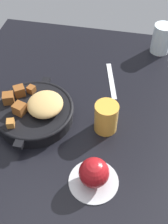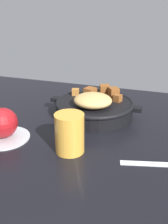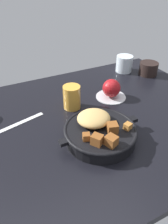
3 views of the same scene
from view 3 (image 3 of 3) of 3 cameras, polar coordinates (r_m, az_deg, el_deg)
The scene contains 8 objects.
ground_plane at distance 80.79cm, azimuth 1.58°, elevation -2.41°, with size 107.03×79.66×2.40cm, color black.
cast_iron_skillet at distance 69.76cm, azimuth 4.08°, elevation -4.97°, with size 27.56×23.25×8.02cm.
saucer_plate at distance 93.26cm, azimuth 6.99°, elevation 4.03°, with size 12.57×12.57×0.60cm, color #B7BABF.
red_apple at distance 91.28cm, azimuth 7.17°, elevation 6.20°, with size 7.43×7.43×7.43cm, color maroon.
butter_knife at distance 81.06cm, azimuth -16.14°, elevation -2.64°, with size 17.75×1.60×0.36cm, color silver.
juice_glass_amber at distance 83.89cm, azimuth -3.18°, elevation 3.87°, with size 6.64×6.64×9.14cm, color gold.
water_glass_short at distance 116.30cm, azimuth 10.43°, elevation 12.25°, with size 8.32×8.32×8.11cm, color silver.
coffee_mug_dark at distance 115.62cm, azimuth 16.41°, elevation 10.77°, with size 9.03×9.03×6.28cm, color black.
Camera 3 is at (-30.71, -56.49, 47.72)cm, focal length 35.15 mm.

